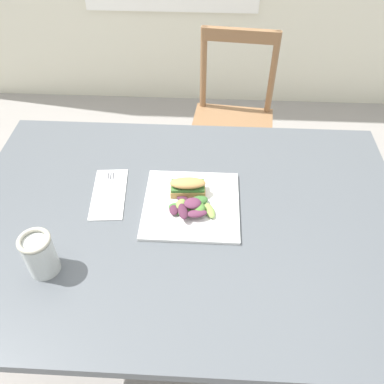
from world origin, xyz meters
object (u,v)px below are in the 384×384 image
at_px(chair_wooden_far, 232,123).
at_px(fork_on_napkin, 109,189).
at_px(dining_table, 185,241).
at_px(plate_lunch, 191,205).
at_px(sandwich_half_front, 188,187).
at_px(mason_jar_iced_tea, 40,256).

bearing_deg(chair_wooden_far, fork_on_napkin, -117.68).
relative_size(dining_table, chair_wooden_far, 1.53).
distance_m(dining_table, plate_lunch, 0.13).
distance_m(dining_table, chair_wooden_far, 0.94).
distance_m(dining_table, fork_on_napkin, 0.29).
bearing_deg(fork_on_napkin, sandwich_half_front, -2.21).
relative_size(dining_table, plate_lunch, 4.61).
height_order(dining_table, plate_lunch, plate_lunch).
xyz_separation_m(chair_wooden_far, plate_lunch, (-0.16, -0.86, 0.30)).
relative_size(fork_on_napkin, mason_jar_iced_tea, 1.50).
xyz_separation_m(dining_table, plate_lunch, (0.02, 0.04, 0.12)).
height_order(dining_table, sandwich_half_front, sandwich_half_front).
bearing_deg(sandwich_half_front, plate_lunch, -73.53).
relative_size(plate_lunch, mason_jar_iced_tea, 2.32).
distance_m(fork_on_napkin, mason_jar_iced_tea, 0.33).
bearing_deg(fork_on_napkin, chair_wooden_far, 62.32).
distance_m(dining_table, sandwich_half_front, 0.18).
distance_m(plate_lunch, fork_on_napkin, 0.27).
xyz_separation_m(plate_lunch, sandwich_half_front, (-0.01, 0.04, 0.03)).
bearing_deg(fork_on_napkin, dining_table, -21.94).
bearing_deg(sandwich_half_front, fork_on_napkin, 177.79).
height_order(fork_on_napkin, mason_jar_iced_tea, mason_jar_iced_tea).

